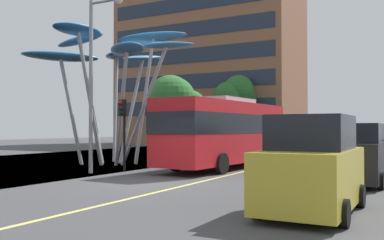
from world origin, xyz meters
The scene contains 13 objects.
ground centered at (-0.70, 0.00, -0.05)m, with size 120.00×240.00×0.10m.
red_bus centered at (0.31, 7.23, 1.99)m, with size 3.26×10.25×3.63m.
leaf_sculpture centered at (-6.74, 6.54, 6.29)m, with size 10.42×9.64×7.95m.
traffic_light_kerb_near centered at (-3.55, 3.60, 2.52)m, with size 0.28×0.42×3.47m.
traffic_light_kerb_far centered at (-3.09, 9.25, 2.37)m, with size 0.28×0.42×3.26m.
car_parked_near centered at (7.00, -2.76, 1.10)m, with size 2.08×4.23×2.37m.
car_parked_mid centered at (7.23, 3.73, 1.06)m, with size 1.97×4.51×2.25m.
car_parked_far centered at (7.53, 10.94, 1.08)m, with size 2.09×4.35×2.29m.
street_lamp centered at (-3.76, 1.96, 5.13)m, with size 1.86×0.44×8.08m.
tree_pavement_near centered at (-9.98, 19.64, 4.44)m, with size 5.17×5.19×6.84m.
tree_pavement_far centered at (-9.14, 31.29, 5.80)m, with size 4.35×5.26×8.01m.
pedestrian centered at (-0.93, 5.73, 0.92)m, with size 0.34×0.34×1.81m.
backdrop_building centered at (-15.84, 38.74, 11.14)m, with size 23.09×11.94×22.27m.
Camera 1 is at (9.43, -13.49, 2.05)m, focal length 40.69 mm.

